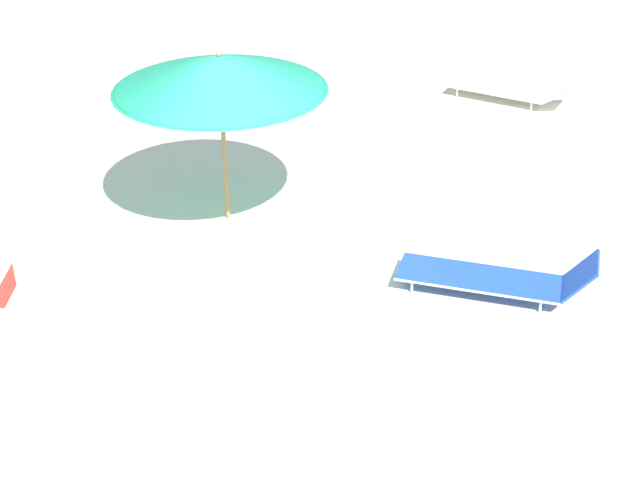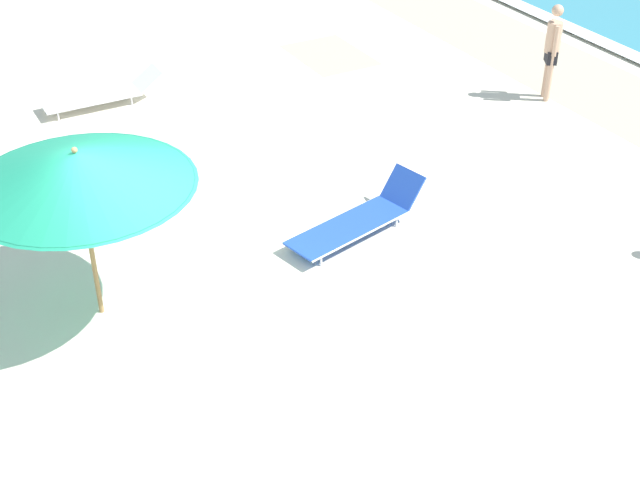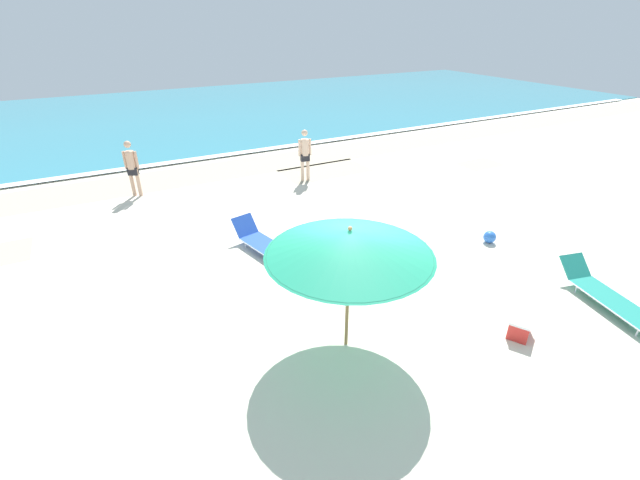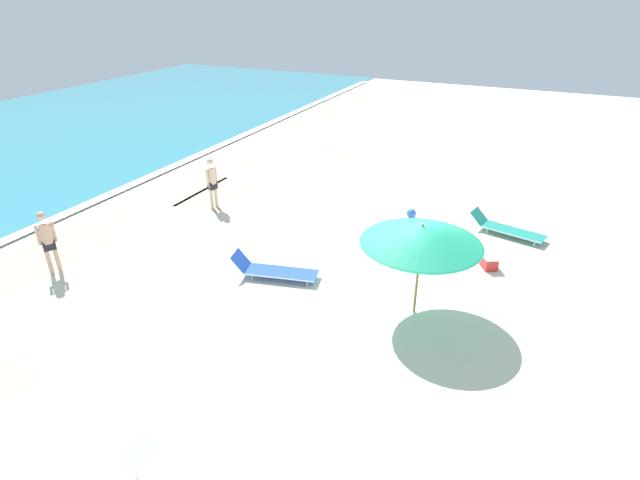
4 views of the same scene
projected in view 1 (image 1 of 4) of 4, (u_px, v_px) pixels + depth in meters
The scene contains 4 objects.
ground_plane at pixel (256, 272), 10.87m from camera, with size 60.00×60.00×0.16m.
beach_umbrella at pixel (220, 73), 10.87m from camera, with size 2.68×2.68×2.30m.
sun_lounger_under_umbrella at pixel (498, 278), 10.20m from camera, with size 1.10×2.30×0.62m.
sun_lounger_beside_umbrella at pixel (512, 90), 15.44m from camera, with size 0.64×2.19×0.50m.
Camera 1 is at (7.64, 5.21, 5.72)m, focal length 50.00 mm.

